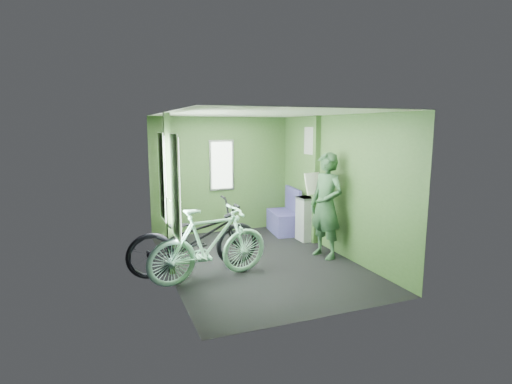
% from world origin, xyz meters
% --- Properties ---
extents(room, '(4.00, 4.02, 2.31)m').
position_xyz_m(room, '(-0.04, 0.04, 1.44)').
color(room, black).
rests_on(room, ground).
extents(bicycle_black, '(2.04, 0.94, 1.09)m').
position_xyz_m(bicycle_black, '(-1.01, -0.08, 0.00)').
color(bicycle_black, black).
rests_on(bicycle_black, ground).
extents(bicycle_mint, '(1.83, 0.87, 1.11)m').
position_xyz_m(bicycle_mint, '(-0.91, -0.49, 0.00)').
color(bicycle_mint, '#99DEBE').
rests_on(bicycle_mint, ground).
extents(passenger, '(0.56, 0.74, 1.71)m').
position_xyz_m(passenger, '(1.11, -0.17, 0.85)').
color(passenger, '#27482C').
rests_on(passenger, ground).
extents(waste_box, '(0.24, 0.34, 0.82)m').
position_xyz_m(waste_box, '(1.26, 0.80, 0.41)').
color(waste_box, gray).
rests_on(waste_box, ground).
extents(bench_seat, '(0.58, 0.91, 0.90)m').
position_xyz_m(bench_seat, '(1.14, 1.45, 0.27)').
color(bench_seat, navy).
rests_on(bench_seat, ground).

